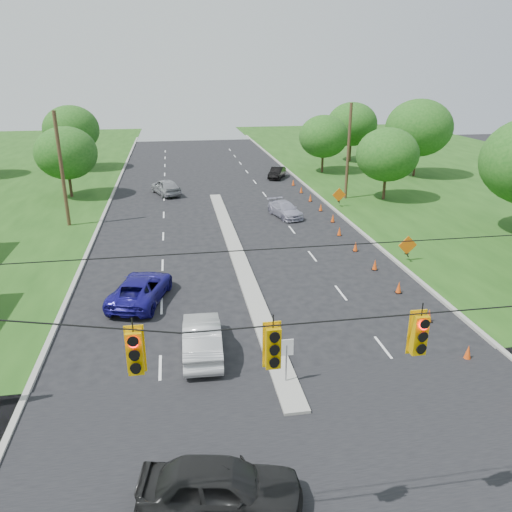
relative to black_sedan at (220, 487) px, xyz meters
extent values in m
plane|color=black|center=(3.17, -0.40, -0.80)|extent=(160.00, 160.00, 0.00)
cube|color=black|center=(3.17, -0.40, -0.80)|extent=(160.00, 14.00, 0.02)
cube|color=gray|center=(-6.93, 29.60, -0.80)|extent=(0.25, 110.00, 0.16)
cube|color=gray|center=(13.27, 29.60, -0.80)|extent=(0.25, 110.00, 0.16)
cube|color=gray|center=(3.17, 20.60, -0.80)|extent=(1.00, 34.00, 0.18)
cylinder|color=gray|center=(3.17, 5.60, 0.10)|extent=(0.06, 0.06, 1.80)
cube|color=white|center=(3.17, 5.60, 0.90)|extent=(0.55, 0.04, 0.70)
cylinder|color=black|center=(3.17, -1.40, 6.20)|extent=(24.00, 0.04, 0.04)
cube|color=#F6B503|center=(-1.83, -1.40, 5.42)|extent=(0.34, 0.24, 1.00)
cube|color=#F6B503|center=(1.17, -1.40, 5.25)|extent=(0.34, 0.24, 1.00)
cube|color=#F6B503|center=(4.67, -1.40, 5.25)|extent=(0.34, 0.24, 1.00)
cylinder|color=#422D1C|center=(-9.33, 29.60, 3.70)|extent=(0.28, 0.28, 9.00)
cylinder|color=#422D1C|center=(15.67, 34.60, 3.70)|extent=(0.28, 0.28, 9.00)
cone|color=#E34B11|center=(11.39, 6.10, -0.45)|extent=(0.32, 0.32, 0.70)
cone|color=#E34B11|center=(11.39, 9.60, -0.45)|extent=(0.32, 0.32, 0.70)
cone|color=#E34B11|center=(11.39, 13.10, -0.45)|extent=(0.32, 0.32, 0.70)
cone|color=#E34B11|center=(11.39, 16.60, -0.45)|extent=(0.32, 0.32, 0.70)
cone|color=#E34B11|center=(11.39, 20.10, -0.45)|extent=(0.32, 0.32, 0.70)
cone|color=#E34B11|center=(11.39, 23.60, -0.45)|extent=(0.32, 0.32, 0.70)
cone|color=#E34B11|center=(11.99, 27.10, -0.45)|extent=(0.32, 0.32, 0.70)
cone|color=#E34B11|center=(11.99, 30.60, -0.45)|extent=(0.32, 0.32, 0.70)
cone|color=#E34B11|center=(11.99, 34.10, -0.45)|extent=(0.32, 0.32, 0.70)
cone|color=#E34B11|center=(11.99, 37.60, -0.45)|extent=(0.32, 0.32, 0.70)
cone|color=#E34B11|center=(11.99, 41.10, -0.45)|extent=(0.32, 0.32, 0.70)
cube|color=black|center=(13.97, 17.60, -0.25)|extent=(0.06, 0.58, 0.26)
cube|color=black|center=(13.97, 17.60, -0.25)|extent=(0.06, 0.58, 0.26)
cube|color=orange|center=(13.97, 17.60, 0.35)|extent=(1.27, 0.05, 1.27)
cube|color=black|center=(13.97, 31.60, -0.25)|extent=(0.06, 0.58, 0.26)
cube|color=black|center=(13.97, 31.60, -0.25)|extent=(0.06, 0.58, 0.26)
cube|color=orange|center=(13.97, 31.60, 0.35)|extent=(1.27, 0.05, 1.27)
cylinder|color=black|center=(-10.83, 39.60, 0.46)|extent=(0.28, 0.28, 2.52)
ellipsoid|color=#194C14|center=(-10.83, 39.60, 3.54)|extent=(5.88, 5.88, 5.04)
cylinder|color=black|center=(-12.83, 54.60, 0.64)|extent=(0.28, 0.28, 2.88)
ellipsoid|color=#194C14|center=(-12.83, 54.60, 4.16)|extent=(6.72, 6.72, 5.76)
cylinder|color=black|center=(19.17, 33.60, 0.46)|extent=(0.28, 0.28, 2.52)
ellipsoid|color=#194C14|center=(19.17, 33.60, 3.54)|extent=(5.88, 5.88, 5.04)
cylinder|color=black|center=(27.17, 43.60, 0.82)|extent=(0.28, 0.28, 3.24)
ellipsoid|color=#194C14|center=(27.17, 43.60, 4.78)|extent=(7.56, 7.56, 6.48)
cylinder|color=black|center=(23.17, 54.60, 0.64)|extent=(0.28, 0.28, 2.88)
ellipsoid|color=#194C14|center=(23.17, 54.60, 4.16)|extent=(6.72, 6.72, 5.76)
cylinder|color=black|center=(17.17, 47.60, 0.46)|extent=(0.28, 0.28, 2.52)
ellipsoid|color=#194C14|center=(17.17, 47.60, 3.54)|extent=(5.88, 5.88, 5.04)
imported|color=black|center=(0.00, 0.00, 0.00)|extent=(4.95, 2.68, 1.60)
imported|color=#B6B6B6|center=(0.03, 8.51, -0.02)|extent=(1.81, 4.77, 1.55)
imported|color=navy|center=(-2.91, 14.42, -0.07)|extent=(3.78, 5.75, 1.47)
imported|color=#9B98AE|center=(8.45, 29.40, -0.17)|extent=(2.74, 4.65, 1.26)
imported|color=gray|center=(-1.63, 39.22, 0.00)|extent=(3.39, 5.05, 1.60)
imported|color=black|center=(11.06, 45.29, -0.16)|extent=(2.82, 4.08, 1.27)
camera|label=1|loc=(-0.80, -10.92, 11.09)|focal=35.00mm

